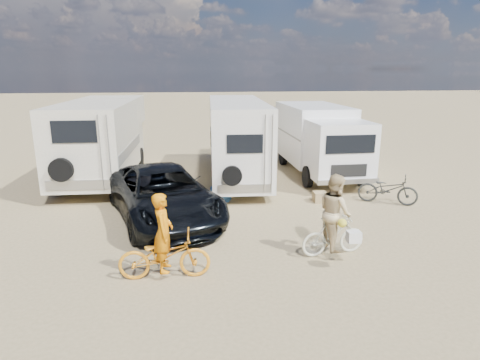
{
  "coord_description": "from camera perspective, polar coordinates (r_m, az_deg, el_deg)",
  "views": [
    {
      "loc": [
        -1.75,
        -9.14,
        4.23
      ],
      "look_at": [
        -0.42,
        1.6,
        1.3
      ],
      "focal_mm": 30.76,
      "sensor_mm": 36.0,
      "label": 1
    }
  ],
  "objects": [
    {
      "name": "ground",
      "position": [
        10.22,
        3.49,
        -9.33
      ],
      "size": [
        140.0,
        140.0,
        0.0
      ],
      "primitive_type": "plane",
      "color": "tan",
      "rests_on": "ground"
    },
    {
      "name": "rv_main",
      "position": [
        16.06,
        -0.43,
        5.47
      ],
      "size": [
        2.34,
        7.09,
        3.06
      ],
      "primitive_type": null,
      "rotation": [
        0.0,
        0.0,
        -0.05
      ],
      "color": "white",
      "rests_on": "ground"
    },
    {
      "name": "rv_left",
      "position": [
        16.92,
        -18.54,
        5.16
      ],
      "size": [
        2.59,
        7.04,
        3.05
      ],
      "primitive_type": null,
      "rotation": [
        0.0,
        0.0,
        -0.02
      ],
      "color": "white",
      "rests_on": "ground"
    },
    {
      "name": "box_truck",
      "position": [
        17.17,
        10.97,
        5.32
      ],
      "size": [
        2.41,
        6.29,
        2.76
      ],
      "primitive_type": null,
      "rotation": [
        0.0,
        0.0,
        0.02
      ],
      "color": "white",
      "rests_on": "ground"
    },
    {
      "name": "dark_suv",
      "position": [
        12.06,
        -10.65,
        -1.9
      ],
      "size": [
        4.01,
        5.89,
        1.5
      ],
      "primitive_type": "imported",
      "rotation": [
        0.0,
        0.0,
        0.31
      ],
      "color": "black",
      "rests_on": "ground"
    },
    {
      "name": "bike_man",
      "position": [
        8.78,
        -10.44,
        -10.29
      ],
      "size": [
        1.9,
        0.68,
        0.99
      ],
      "primitive_type": "imported",
      "rotation": [
        0.0,
        0.0,
        1.56
      ],
      "color": "orange",
      "rests_on": "ground"
    },
    {
      "name": "bike_woman",
      "position": [
        9.9,
        12.83,
        -7.55
      ],
      "size": [
        1.63,
        0.68,
        0.95
      ],
      "primitive_type": "imported",
      "rotation": [
        0.0,
        0.0,
        1.72
      ],
      "color": "beige",
      "rests_on": "ground"
    },
    {
      "name": "rider_man",
      "position": [
        8.64,
        -10.55,
        -8.26
      ],
      "size": [
        0.41,
        0.61,
        1.67
      ],
      "primitive_type": "imported",
      "rotation": [
        0.0,
        0.0,
        1.56
      ],
      "color": "orange",
      "rests_on": "ground"
    },
    {
      "name": "rider_woman",
      "position": [
        9.75,
        12.97,
        -5.31
      ],
      "size": [
        0.79,
        0.95,
        1.77
      ],
      "primitive_type": "imported",
      "rotation": [
        0.0,
        0.0,
        1.72
      ],
      "color": "#CEB482",
      "rests_on": "ground"
    },
    {
      "name": "bike_parked",
      "position": [
        14.08,
        19.81,
        -1.2
      ],
      "size": [
        1.93,
        1.44,
        0.97
      ],
      "primitive_type": "imported",
      "rotation": [
        0.0,
        0.0,
        1.08
      ],
      "color": "#252624",
      "rests_on": "ground"
    },
    {
      "name": "cooler",
      "position": [
        13.67,
        -2.65,
        -1.82
      ],
      "size": [
        0.72,
        0.62,
        0.49
      ],
      "primitive_type": "cube",
      "rotation": [
        0.0,
        0.0,
        -0.34
      ],
      "color": "#224E8D",
      "rests_on": "ground"
    },
    {
      "name": "crate",
      "position": [
        13.76,
        11.01,
        -2.33
      ],
      "size": [
        0.42,
        0.42,
        0.33
      ],
      "primitive_type": "cube",
      "rotation": [
        0.0,
        0.0,
        -0.01
      ],
      "color": "#9C8254",
      "rests_on": "ground"
    }
  ]
}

